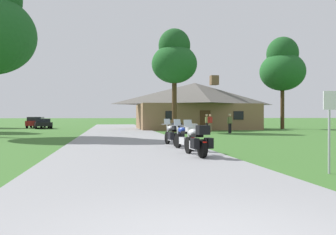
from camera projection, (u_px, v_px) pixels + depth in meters
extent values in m
plane|color=#386628|center=(125.00, 138.00, 23.43)|extent=(500.00, 500.00, 0.00)
cube|color=gray|center=(127.00, 140.00, 21.46)|extent=(6.40, 80.00, 0.06)
cylinder|color=black|center=(188.00, 145.00, 13.31)|extent=(0.18, 0.65, 0.64)
cylinder|color=black|center=(202.00, 149.00, 11.93)|extent=(0.23, 0.65, 0.64)
cube|color=silver|center=(195.00, 145.00, 12.60)|extent=(0.32, 0.59, 0.30)
ellipsoid|color=silver|center=(193.00, 132.00, 12.85)|extent=(0.36, 0.55, 0.26)
cube|color=black|center=(197.00, 136.00, 12.40)|extent=(0.34, 0.55, 0.10)
cylinder|color=silver|center=(189.00, 127.00, 13.27)|extent=(0.66, 0.11, 0.03)
cylinder|color=silver|center=(188.00, 136.00, 13.31)|extent=(0.09, 0.24, 0.73)
cube|color=#B2BCC6|center=(188.00, 123.00, 13.36)|extent=(0.33, 0.14, 0.27)
sphere|color=silver|center=(189.00, 131.00, 13.27)|extent=(0.11, 0.11, 0.11)
cube|color=black|center=(203.00, 130.00, 11.87)|extent=(0.44, 0.40, 0.32)
cube|color=red|center=(205.00, 143.00, 11.71)|extent=(0.14, 0.05, 0.06)
cylinder|color=silver|center=(203.00, 150.00, 12.27)|extent=(0.13, 0.55, 0.07)
cube|color=black|center=(195.00, 143.00, 11.90)|extent=(0.24, 0.42, 0.36)
cube|color=black|center=(209.00, 143.00, 12.04)|extent=(0.24, 0.42, 0.36)
cylinder|color=black|center=(178.00, 141.00, 15.62)|extent=(0.23, 0.65, 0.64)
cylinder|color=black|center=(191.00, 143.00, 14.27)|extent=(0.27, 0.66, 0.64)
cube|color=silver|center=(184.00, 141.00, 14.93)|extent=(0.36, 0.60, 0.30)
ellipsoid|color=#1E3899|center=(182.00, 130.00, 15.17)|extent=(0.39, 0.57, 0.26)
cube|color=black|center=(186.00, 132.00, 14.74)|extent=(0.37, 0.56, 0.10)
cylinder|color=silver|center=(178.00, 125.00, 15.58)|extent=(0.65, 0.16, 0.03)
cylinder|color=silver|center=(178.00, 133.00, 15.62)|extent=(0.10, 0.24, 0.73)
cube|color=#B2BCC6|center=(177.00, 122.00, 15.68)|extent=(0.33, 0.17, 0.27)
sphere|color=silver|center=(178.00, 128.00, 15.58)|extent=(0.11, 0.11, 0.11)
cube|color=#B7B7BC|center=(191.00, 128.00, 14.23)|extent=(0.46, 0.43, 0.32)
cube|color=red|center=(193.00, 138.00, 14.07)|extent=(0.14, 0.06, 0.06)
cylinder|color=silver|center=(191.00, 145.00, 14.62)|extent=(0.17, 0.55, 0.07)
cylinder|color=black|center=(167.00, 138.00, 17.87)|extent=(0.20, 0.65, 0.64)
cylinder|color=black|center=(176.00, 140.00, 16.49)|extent=(0.24, 0.65, 0.64)
cube|color=silver|center=(172.00, 137.00, 17.16)|extent=(0.33, 0.59, 0.30)
ellipsoid|color=#B2B5BC|center=(170.00, 128.00, 17.41)|extent=(0.37, 0.56, 0.26)
cube|color=black|center=(173.00, 130.00, 16.97)|extent=(0.35, 0.55, 0.10)
cylinder|color=silver|center=(168.00, 124.00, 17.83)|extent=(0.66, 0.12, 0.03)
cylinder|color=silver|center=(167.00, 131.00, 17.87)|extent=(0.09, 0.24, 0.73)
cube|color=#B2BCC6|center=(167.00, 121.00, 17.92)|extent=(0.33, 0.15, 0.27)
sphere|color=silver|center=(168.00, 127.00, 17.83)|extent=(0.11, 0.11, 0.11)
cube|color=black|center=(177.00, 126.00, 16.44)|extent=(0.44, 0.41, 0.32)
cube|color=red|center=(178.00, 135.00, 16.28)|extent=(0.14, 0.05, 0.06)
cylinder|color=silver|center=(177.00, 141.00, 16.84)|extent=(0.14, 0.55, 0.07)
cube|color=black|center=(171.00, 136.00, 16.46)|extent=(0.25, 0.42, 0.36)
cube|color=black|center=(181.00, 136.00, 16.62)|extent=(0.25, 0.42, 0.36)
cube|color=brown|center=(195.00, 117.00, 40.51)|extent=(13.01, 8.82, 2.86)
pyramid|color=#5B5651|center=(195.00, 94.00, 40.50)|extent=(13.79, 9.35, 2.51)
cube|color=brown|center=(214.00, 80.00, 40.88)|extent=(0.90, 0.90, 1.10)
cube|color=#472D19|center=(205.00, 120.00, 36.13)|extent=(1.10, 0.08, 2.10)
cube|color=black|center=(171.00, 115.00, 35.52)|extent=(1.10, 0.06, 0.90)
cube|color=black|center=(239.00, 115.00, 36.74)|extent=(1.10, 0.06, 0.90)
cylinder|color=#75664C|center=(209.00, 127.00, 32.73)|extent=(0.14, 0.14, 0.86)
cylinder|color=#75664C|center=(211.00, 127.00, 32.83)|extent=(0.14, 0.14, 0.86)
cube|color=#A8231E|center=(210.00, 120.00, 32.78)|extent=(0.42, 0.35, 0.56)
cylinder|color=#A8231E|center=(208.00, 120.00, 32.66)|extent=(0.09, 0.09, 0.58)
cylinder|color=#A8231E|center=(212.00, 120.00, 32.91)|extent=(0.09, 0.09, 0.58)
sphere|color=tan|center=(210.00, 115.00, 32.78)|extent=(0.21, 0.21, 0.21)
cylinder|color=black|center=(206.00, 127.00, 34.05)|extent=(0.14, 0.14, 0.86)
cylinder|color=black|center=(207.00, 127.00, 33.88)|extent=(0.14, 0.14, 0.86)
cube|color=#5B6638|center=(207.00, 120.00, 33.96)|extent=(0.26, 0.38, 0.56)
cylinder|color=#5B6638|center=(206.00, 120.00, 34.18)|extent=(0.09, 0.09, 0.58)
cylinder|color=#5B6638|center=(208.00, 120.00, 33.74)|extent=(0.09, 0.09, 0.58)
sphere|color=tan|center=(207.00, 116.00, 33.96)|extent=(0.21, 0.21, 0.21)
cylinder|color=#B2AD99|center=(207.00, 114.00, 33.96)|extent=(0.22, 0.22, 0.05)
cylinder|color=black|center=(231.00, 128.00, 30.30)|extent=(0.14, 0.14, 0.86)
cylinder|color=black|center=(229.00, 128.00, 30.21)|extent=(0.14, 0.14, 0.86)
cube|color=#5B6638|center=(230.00, 120.00, 30.25)|extent=(0.42, 0.34, 0.56)
cylinder|color=#5B6638|center=(232.00, 120.00, 30.38)|extent=(0.09, 0.09, 0.58)
cylinder|color=#5B6638|center=(228.00, 120.00, 30.13)|extent=(0.09, 0.09, 0.58)
sphere|color=tan|center=(230.00, 115.00, 30.25)|extent=(0.21, 0.21, 0.21)
cylinder|color=#B2AD99|center=(230.00, 114.00, 30.25)|extent=(0.22, 0.22, 0.05)
cylinder|color=#9EA0A5|center=(329.00, 133.00, 8.99)|extent=(0.06, 0.06, 2.10)
cube|color=silver|center=(330.00, 100.00, 8.97)|extent=(0.36, 0.02, 0.48)
cylinder|color=#422D19|center=(174.00, 104.00, 32.13)|extent=(0.44, 0.44, 5.17)
ellipsoid|color=#1E5623|center=(174.00, 64.00, 32.12)|extent=(4.20, 4.20, 3.57)
ellipsoid|color=#1B4E20|center=(174.00, 46.00, 32.11)|extent=(2.94, 2.94, 3.15)
cylinder|color=#422D19|center=(282.00, 106.00, 40.50)|extent=(0.44, 0.44, 5.25)
ellipsoid|color=#1E5623|center=(282.00, 72.00, 40.49)|extent=(5.21, 5.21, 4.43)
ellipsoid|color=#1B4E20|center=(282.00, 54.00, 40.48)|extent=(3.65, 3.65, 3.91)
cube|color=maroon|center=(36.00, 123.00, 44.37)|extent=(2.04, 4.68, 0.60)
cube|color=black|center=(36.00, 119.00, 44.17)|extent=(1.76, 3.29, 0.48)
cylinder|color=black|center=(31.00, 125.00, 45.59)|extent=(0.25, 0.65, 0.64)
cylinder|color=black|center=(45.00, 125.00, 45.94)|extent=(0.25, 0.65, 0.64)
cylinder|color=black|center=(27.00, 126.00, 42.80)|extent=(0.25, 0.65, 0.64)
cylinder|color=black|center=(41.00, 126.00, 43.16)|extent=(0.25, 0.65, 0.64)
cube|color=black|center=(43.00, 124.00, 41.76)|extent=(2.89, 4.54, 0.46)
cube|color=black|center=(42.00, 120.00, 41.85)|extent=(2.06, 2.25, 0.42)
cylinder|color=black|center=(34.00, 126.00, 42.58)|extent=(0.38, 0.68, 0.64)
cylinder|color=black|center=(49.00, 126.00, 43.30)|extent=(0.38, 0.68, 0.64)
cylinder|color=black|center=(36.00, 126.00, 40.22)|extent=(0.38, 0.68, 0.64)
cylinder|color=black|center=(51.00, 126.00, 40.93)|extent=(0.38, 0.68, 0.64)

